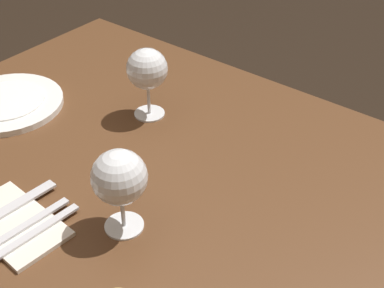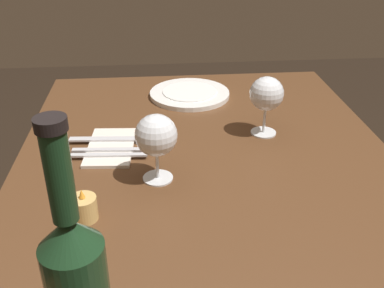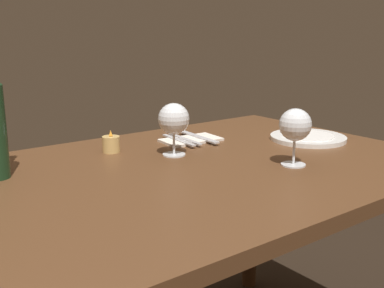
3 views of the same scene
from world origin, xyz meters
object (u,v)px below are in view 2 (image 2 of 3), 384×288
object	(u,v)px
wine_glass_left	(267,95)
folded_napkin	(111,147)
wine_glass_right	(156,137)
fork_outer	(109,155)
fork_inner	(110,150)
table_knife	(111,139)
dinner_plate	(190,94)
votive_candle	(84,209)

from	to	relation	value
wine_glass_left	folded_napkin	distance (m)	0.41
wine_glass_right	fork_outer	bearing A→B (deg)	48.95
wine_glass_left	fork_inner	distance (m)	0.41
table_knife	dinner_plate	bearing A→B (deg)	-37.55
votive_candle	table_knife	world-z (taller)	votive_candle
table_knife	fork_outer	bearing A→B (deg)	180.00
votive_candle	table_knife	xyz separation A→B (m)	(0.30, -0.03, -0.01)
votive_candle	wine_glass_left	bearing A→B (deg)	-52.63
wine_glass_right	votive_candle	world-z (taller)	wine_glass_right
wine_glass_right	fork_inner	distance (m)	0.19
fork_outer	table_knife	world-z (taller)	same
wine_glass_left	votive_candle	distance (m)	0.54
folded_napkin	table_knife	world-z (taller)	table_knife
wine_glass_left	wine_glass_right	distance (m)	0.34
fork_outer	table_knife	size ratio (longest dim) A/B	0.86
votive_candle	wine_glass_right	bearing A→B (deg)	-48.37
table_knife	fork_inner	bearing A→B (deg)	180.00
wine_glass_left	votive_candle	bearing A→B (deg)	127.37
votive_candle	folded_napkin	distance (m)	0.28
votive_candle	dinner_plate	bearing A→B (deg)	-22.98
wine_glass_right	dinner_plate	size ratio (longest dim) A/B	0.62
wine_glass_right	dinner_plate	distance (m)	0.49
wine_glass_left	table_knife	xyz separation A→B (m)	(-0.02, 0.39, -0.10)
wine_glass_left	wine_glass_right	xyz separation A→B (m)	(-0.20, 0.28, -0.00)
folded_napkin	fork_outer	world-z (taller)	fork_outer
wine_glass_right	folded_napkin	xyz separation A→B (m)	(0.15, 0.11, -0.10)
votive_candle	fork_inner	bearing A→B (deg)	-6.87
wine_glass_left	fork_outer	xyz separation A→B (m)	(-0.10, 0.39, -0.10)
fork_outer	wine_glass_left	bearing A→B (deg)	-75.96
folded_napkin	fork_inner	xyz separation A→B (m)	(-0.02, -0.00, 0.01)
wine_glass_right	fork_outer	xyz separation A→B (m)	(0.10, 0.11, -0.09)
fork_outer	folded_napkin	bearing A→B (deg)	0.00
wine_glass_right	fork_inner	world-z (taller)	wine_glass_right
fork_inner	fork_outer	bearing A→B (deg)	180.00
folded_napkin	fork_inner	world-z (taller)	fork_inner
votive_candle	table_knife	size ratio (longest dim) A/B	0.32
fork_inner	votive_candle	bearing A→B (deg)	173.13
folded_napkin	table_knife	bearing A→B (deg)	-0.00
wine_glass_left	table_knife	size ratio (longest dim) A/B	0.73
fork_inner	table_knife	size ratio (longest dim) A/B	0.86
dinner_plate	fork_inner	bearing A→B (deg)	147.18
votive_candle	fork_outer	bearing A→B (deg)	-7.63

